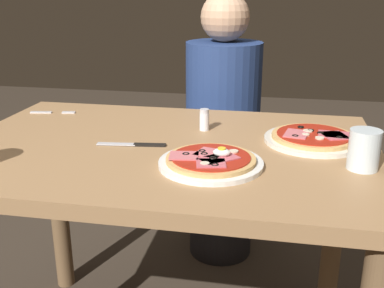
% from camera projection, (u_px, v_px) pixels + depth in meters
% --- Properties ---
extents(dining_table, '(1.18, 0.81, 0.78)m').
position_uv_depth(dining_table, '(166.00, 185.00, 1.35)').
color(dining_table, '#9E754C').
rests_on(dining_table, ground).
extents(pizza_foreground, '(0.26, 0.26, 0.05)m').
position_uv_depth(pizza_foreground, '(211.00, 161.00, 1.15)').
color(pizza_foreground, white).
rests_on(pizza_foreground, dining_table).
extents(pizza_across_left, '(0.28, 0.28, 0.03)m').
position_uv_depth(pizza_across_left, '(313.00, 138.00, 1.32)').
color(pizza_across_left, silver).
rests_on(pizza_across_left, dining_table).
extents(water_glass_far, '(0.08, 0.08, 0.10)m').
position_uv_depth(water_glass_far, '(364.00, 152.00, 1.12)').
color(water_glass_far, silver).
rests_on(water_glass_far, dining_table).
extents(fork, '(0.16, 0.04, 0.00)m').
position_uv_depth(fork, '(49.00, 112.00, 1.62)').
color(fork, silver).
rests_on(fork, dining_table).
extents(knife, '(0.20, 0.04, 0.01)m').
position_uv_depth(knife, '(136.00, 145.00, 1.29)').
color(knife, silver).
rests_on(knife, dining_table).
extents(salt_shaker, '(0.03, 0.03, 0.07)m').
position_uv_depth(salt_shaker, '(204.00, 120.00, 1.42)').
color(salt_shaker, white).
rests_on(salt_shaker, dining_table).
extents(diner_person, '(0.32, 0.32, 1.18)m').
position_uv_depth(diner_person, '(222.00, 139.00, 2.04)').
color(diner_person, black).
rests_on(diner_person, ground).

